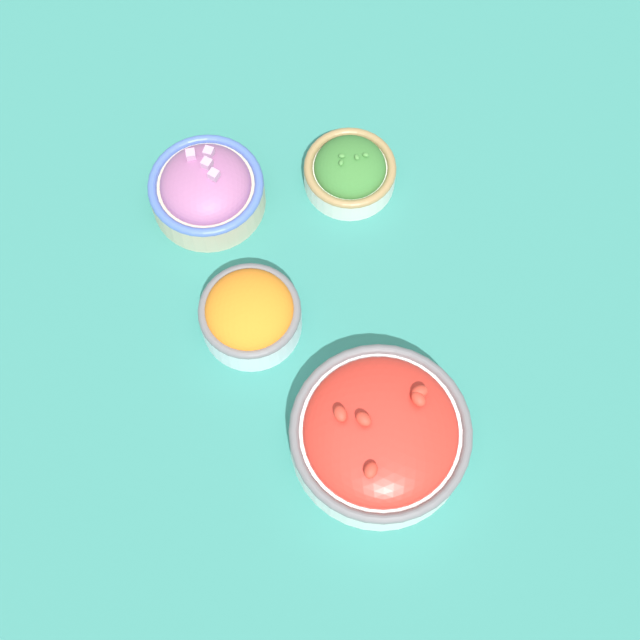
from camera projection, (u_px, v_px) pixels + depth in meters
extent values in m
plane|color=#337F75|center=(320.00, 329.00, 1.12)|extent=(3.00, 3.00, 0.00)
cylinder|color=white|center=(382.00, 436.00, 1.05)|extent=(0.21, 0.21, 0.05)
torus|color=slate|center=(383.00, 431.00, 1.02)|extent=(0.21, 0.21, 0.01)
ellipsoid|color=red|center=(383.00, 431.00, 1.02)|extent=(0.18, 0.18, 0.05)
ellipsoid|color=red|center=(421.00, 399.00, 1.01)|extent=(0.02, 0.02, 0.01)
ellipsoid|color=red|center=(343.00, 414.00, 1.00)|extent=(0.02, 0.02, 0.01)
ellipsoid|color=red|center=(422.00, 392.00, 1.01)|extent=(0.02, 0.02, 0.01)
ellipsoid|color=red|center=(366.00, 419.00, 0.99)|extent=(0.02, 0.02, 0.01)
ellipsoid|color=red|center=(373.00, 470.00, 0.98)|extent=(0.02, 0.02, 0.01)
cylinder|color=silver|center=(352.00, 174.00, 1.19)|extent=(0.12, 0.12, 0.03)
torus|color=#997A4C|center=(352.00, 168.00, 1.17)|extent=(0.12, 0.12, 0.01)
ellipsoid|color=#387533|center=(352.00, 168.00, 1.17)|extent=(0.10, 0.10, 0.05)
ellipsoid|color=#47893D|center=(344.00, 156.00, 1.14)|extent=(0.01, 0.01, 0.01)
ellipsoid|color=#47893D|center=(343.00, 163.00, 1.14)|extent=(0.01, 0.01, 0.01)
ellipsoid|color=#47893D|center=(359.00, 157.00, 1.14)|extent=(0.01, 0.01, 0.01)
ellipsoid|color=#47893D|center=(368.00, 155.00, 1.15)|extent=(0.01, 0.01, 0.01)
cylinder|color=beige|center=(210.00, 194.00, 1.17)|extent=(0.15, 0.15, 0.05)
torus|color=#4766B7|center=(208.00, 185.00, 1.15)|extent=(0.15, 0.15, 0.01)
ellipsoid|color=#9E5B8E|center=(208.00, 185.00, 1.15)|extent=(0.12, 0.12, 0.06)
cube|color=#C699C1|center=(193.00, 155.00, 1.13)|extent=(0.01, 0.01, 0.01)
cube|color=#C699C1|center=(216.00, 175.00, 1.12)|extent=(0.02, 0.02, 0.01)
cube|color=#C699C1|center=(209.00, 163.00, 1.12)|extent=(0.02, 0.02, 0.01)
cube|color=#C699C1|center=(211.00, 152.00, 1.13)|extent=(0.02, 0.02, 0.01)
cylinder|color=silver|center=(253.00, 318.00, 1.11)|extent=(0.13, 0.13, 0.05)
torus|color=slate|center=(252.00, 310.00, 1.08)|extent=(0.13, 0.13, 0.01)
ellipsoid|color=orange|center=(252.00, 310.00, 1.08)|extent=(0.11, 0.11, 0.06)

